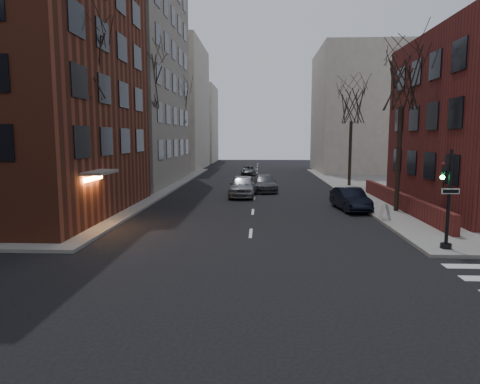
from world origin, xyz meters
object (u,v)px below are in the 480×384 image
(streetlamp_near, at_px, (139,143))
(tree_left_b, at_px, (144,83))
(streetlamp_far, at_px, (187,141))
(sandwich_board, at_px, (385,212))
(tree_right_a, at_px, (402,79))
(car_lane_silver, at_px, (243,186))
(parked_sedan, at_px, (350,199))
(car_lane_far, at_px, (249,170))
(tree_left_a, at_px, (82,62))
(tree_right_b, at_px, (352,105))
(tree_left_c, at_px, (178,107))
(traffic_signal, at_px, (447,206))
(car_lane_gray, at_px, (264,183))

(streetlamp_near, bearing_deg, tree_left_b, 98.53)
(streetlamp_far, distance_m, sandwich_board, 31.25)
(tree_right_a, distance_m, car_lane_silver, 13.94)
(parked_sedan, height_order, car_lane_far, parked_sedan)
(tree_left_a, bearing_deg, parked_sedan, 18.27)
(tree_right_b, relative_size, car_lane_far, 2.27)
(streetlamp_near, relative_size, parked_sedan, 1.46)
(streetlamp_near, xyz_separation_m, car_lane_far, (7.22, 22.35, -3.67))
(tree_right_a, xyz_separation_m, sandwich_board, (-1.50, -2.88, -7.45))
(streetlamp_near, distance_m, car_lane_far, 23.77)
(tree_left_a, relative_size, tree_left_c, 1.06)
(traffic_signal, distance_m, car_lane_silver, 18.28)
(tree_right_b, xyz_separation_m, car_lane_far, (-9.78, 12.35, -7.02))
(car_lane_gray, bearing_deg, streetlamp_near, -150.96)
(car_lane_gray, bearing_deg, traffic_signal, -75.58)
(traffic_signal, distance_m, tree_right_b, 23.71)
(car_lane_silver, relative_size, car_lane_far, 1.22)
(parked_sedan, xyz_separation_m, sandwich_board, (1.10, -3.84, -0.13))
(tree_left_c, distance_m, streetlamp_near, 18.40)
(tree_right_b, xyz_separation_m, parked_sedan, (-2.60, -13.05, -6.88))
(tree_left_b, xyz_separation_m, streetlamp_near, (0.60, -4.00, -4.68))
(tree_left_b, height_order, car_lane_silver, tree_left_b)
(traffic_signal, relative_size, streetlamp_far, 0.64)
(car_lane_far, xyz_separation_m, sandwich_board, (8.28, -29.23, 0.01))
(streetlamp_far, xyz_separation_m, car_lane_silver, (7.28, -17.06, -3.40))
(tree_right_a, distance_m, tree_right_b, 14.01)
(tree_right_a, distance_m, parked_sedan, 7.83)
(streetlamp_far, bearing_deg, tree_left_c, -106.70)
(parked_sedan, height_order, sandwich_board, parked_sedan)
(car_lane_gray, distance_m, sandwich_board, 14.68)
(traffic_signal, bearing_deg, tree_left_b, 134.54)
(tree_left_b, distance_m, streetlamp_far, 16.68)
(tree_right_b, xyz_separation_m, car_lane_gray, (-8.00, -3.72, -6.89))
(streetlamp_near, height_order, parked_sedan, streetlamp_near)
(tree_left_a, relative_size, sandwich_board, 12.10)
(streetlamp_far, bearing_deg, tree_right_a, -54.69)
(traffic_signal, height_order, tree_left_b, tree_left_b)
(streetlamp_near, bearing_deg, tree_right_b, 30.47)
(tree_left_c, height_order, streetlamp_far, tree_left_c)
(tree_right_a, relative_size, tree_right_b, 1.06)
(tree_right_a, xyz_separation_m, parked_sedan, (-2.60, 0.95, -7.32))
(streetlamp_far, relative_size, sandwich_board, 7.40)
(tree_left_a, distance_m, parked_sedan, 17.60)
(tree_left_a, height_order, tree_right_a, tree_left_a)
(tree_left_b, distance_m, sandwich_board, 21.15)
(car_lane_far, bearing_deg, car_lane_silver, -92.35)
(traffic_signal, bearing_deg, car_lane_far, 104.15)
(tree_left_c, height_order, sandwich_board, tree_left_c)
(streetlamp_far, xyz_separation_m, parked_sedan, (14.40, -23.05, -3.53))
(tree_left_c, bearing_deg, tree_right_b, -24.44)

